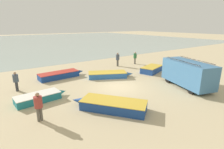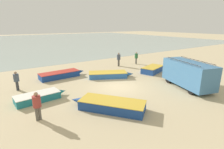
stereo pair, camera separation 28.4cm
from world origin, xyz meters
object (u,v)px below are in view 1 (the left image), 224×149
fishing_rowboat_3 (111,105)px  fishing_rowboat_2 (152,69)px  fisherman_0 (16,80)px  fisherman_3 (135,57)px  fishing_rowboat_1 (109,75)px  fisherman_1 (118,58)px  parked_van (187,73)px  fisherman_2 (38,104)px  fishing_rowboat_0 (60,75)px  fishing_rowboat_4 (40,97)px

fishing_rowboat_3 → fishing_rowboat_2: bearing=-99.6°
fisherman_0 → fisherman_3: bearing=39.8°
fishing_rowboat_1 → fisherman_1: 5.36m
parked_van → fisherman_2: (-12.35, 1.51, -0.21)m
fisherman_2 → fisherman_0: bearing=-9.0°
fishing_rowboat_0 → fisherman_2: fisherman_2 is taller
fisherman_3 → fishing_rowboat_0: bearing=-159.1°
fisherman_0 → fisherman_2: fisherman_2 is taller
fisherman_0 → fisherman_1: 12.74m
parked_van → fishing_rowboat_0: parked_van is taller
fishing_rowboat_1 → fisherman_0: bearing=-161.1°
fishing_rowboat_0 → fisherman_0: fisherman_0 is taller
fishing_rowboat_3 → fishing_rowboat_4: bearing=2.8°
fishing_rowboat_0 → fishing_rowboat_3: (0.25, -9.01, 0.01)m
fishing_rowboat_3 → fisherman_1: (7.92, 9.77, 0.76)m
fishing_rowboat_1 → fisherman_1: (3.91, 3.58, 0.79)m
fishing_rowboat_1 → fishing_rowboat_3: (-4.02, -6.19, 0.04)m
parked_van → fishing_rowboat_1: 7.73m
fishing_rowboat_3 → fisherman_2: bearing=36.4°
fishing_rowboat_2 → fisherman_2: (-13.72, -3.78, 0.71)m
fishing_rowboat_1 → fisherman_1: size_ratio=2.64×
fisherman_1 → fisherman_3: 2.87m
fishing_rowboat_3 → fisherman_3: bearing=-86.2°
fisherman_0 → fisherman_2: (0.37, -6.15, 0.06)m
parked_van → fishing_rowboat_0: (-8.38, 9.29, -0.96)m
fishing_rowboat_3 → fisherman_2: 4.46m
fishing_rowboat_0 → fishing_rowboat_2: bearing=-25.0°
fishing_rowboat_0 → fishing_rowboat_2: 10.54m
fishing_rowboat_3 → fishing_rowboat_4: (-3.53, 4.17, -0.05)m
fishing_rowboat_0 → parked_van: bearing=-50.6°
fisherman_1 → parked_van: bearing=-19.2°
fishing_rowboat_4 → fisherman_1: 12.77m
fishing_rowboat_2 → fisherman_0: fisherman_0 is taller
fisherman_2 → fishing_rowboat_3: bearing=-118.6°
fishing_rowboat_1 → fisherman_2: bearing=-122.2°
fishing_rowboat_0 → fisherman_3: bearing=-0.4°
fishing_rowboat_3 → fisherman_0: size_ratio=2.88×
fishing_rowboat_1 → fishing_rowboat_4: (-7.54, -2.02, -0.01)m
fishing_rowboat_2 → fisherman_0: (-14.09, 2.37, 0.65)m
fishing_rowboat_2 → fisherman_3: fisherman_3 is taller
fisherman_1 → fisherman_2: size_ratio=1.02×
fisherman_2 → fisherman_3: 17.09m
fishing_rowboat_3 → fishing_rowboat_0: bearing=-35.8°
fishing_rowboat_1 → fisherman_2: fisherman_2 is taller
fishing_rowboat_0 → fisherman_2: bearing=-119.7°
fishing_rowboat_4 → fisherman_1: bearing=21.1°
fishing_rowboat_0 → fishing_rowboat_4: fishing_rowboat_0 is taller
fishing_rowboat_1 → fisherman_3: bearing=52.5°
fisherman_2 → fisherman_1: bearing=-67.3°
fishing_rowboat_0 → fisherman_1: fisherman_1 is taller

